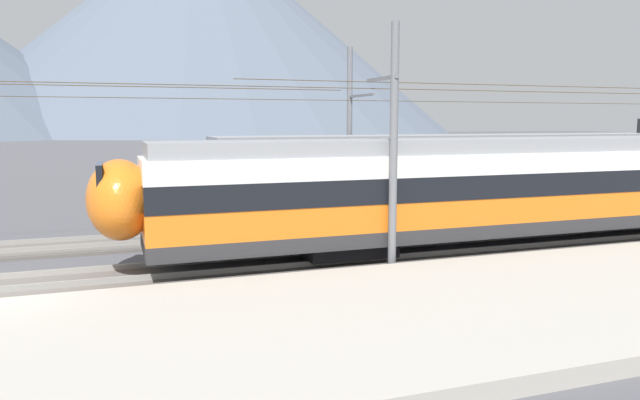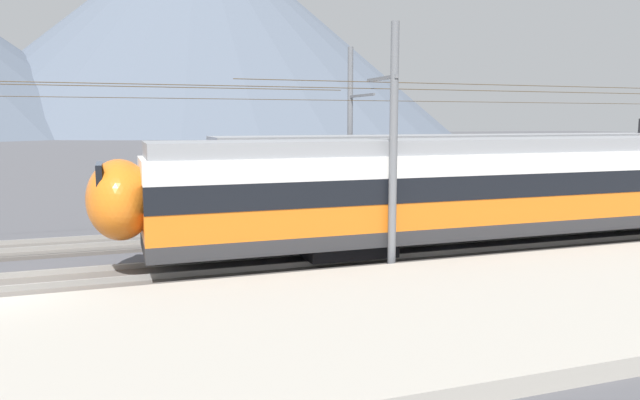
# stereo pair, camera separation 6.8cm
# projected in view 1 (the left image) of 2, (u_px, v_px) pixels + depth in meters

# --- Properties ---
(track_near) EXTENTS (120.00, 3.00, 0.28)m
(track_near) POSITION_uv_depth(u_px,v_px,m) (2.00, 287.00, 15.69)
(track_near) COLOR #5B5651
(track_near) RESTS_ON ground
(track_far) EXTENTS (120.00, 3.00, 0.28)m
(track_far) POSITION_uv_depth(u_px,v_px,m) (26.00, 249.00, 20.37)
(track_far) COLOR #5B5651
(track_far) RESTS_ON ground
(train_near_platform) EXTENTS (33.47, 3.00, 4.27)m
(train_near_platform) POSITION_uv_depth(u_px,v_px,m) (581.00, 182.00, 21.66)
(train_near_platform) COLOR #2D2D30
(train_near_platform) RESTS_ON track_near
(train_far_track) EXTENTS (34.54, 2.85, 4.27)m
(train_far_track) POSITION_uv_depth(u_px,v_px,m) (555.00, 169.00, 27.39)
(train_far_track) COLOR #2D2D30
(train_far_track) RESTS_ON track_far
(catenary_mast_mid) EXTENTS (43.75, 1.97, 7.22)m
(catenary_mast_mid) POSITION_uv_depth(u_px,v_px,m) (392.00, 143.00, 17.23)
(catenary_mast_mid) COLOR slate
(catenary_mast_mid) RESTS_ON ground
(catenary_mast_far_side) EXTENTS (43.75, 2.70, 7.64)m
(catenary_mast_far_side) POSITION_uv_depth(u_px,v_px,m) (351.00, 131.00, 26.17)
(catenary_mast_far_side) COLOR slate
(catenary_mast_far_side) RESTS_ON ground
(mountain_central_peak) EXTENTS (187.19, 187.19, 79.34)m
(mountain_central_peak) POSITION_uv_depth(u_px,v_px,m) (199.00, 27.00, 223.40)
(mountain_central_peak) COLOR #515B6B
(mountain_central_peak) RESTS_ON ground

